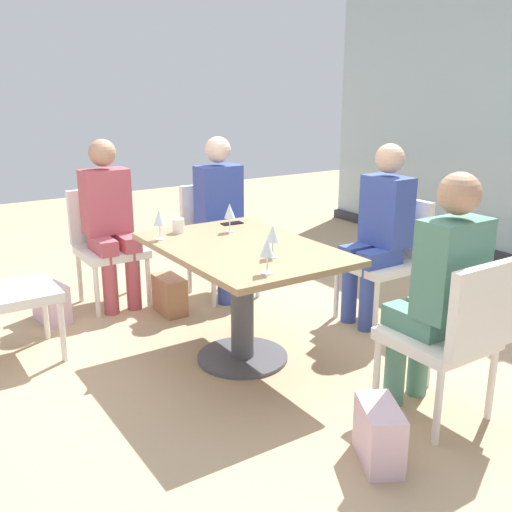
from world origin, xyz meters
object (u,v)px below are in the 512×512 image
(wine_glass_1, at_px, (273,234))
(handbag_2, at_px, (379,434))
(chair_side_end, at_px, (106,239))
(chair_near_window, at_px, (389,252))
(wine_glass_3, at_px, (159,218))
(cell_phone_on_table, at_px, (232,223))
(handbag_0, at_px, (51,303))
(person_far_right, at_px, (440,285))
(handbag_1, at_px, (170,295))
(chair_far_left, at_px, (216,233))
(person_far_left, at_px, (223,210))
(coffee_cup, at_px, (178,226))
(person_near_window, at_px, (379,226))
(chair_far_right, at_px, (454,331))
(wine_glass_2, at_px, (230,212))
(dining_table_main, at_px, (242,276))
(person_side_end, at_px, (110,216))
(wine_glass_0, at_px, (267,248))

(wine_glass_1, distance_m, handbag_2, 1.16)
(chair_side_end, distance_m, chair_near_window, 2.12)
(wine_glass_3, distance_m, cell_phone_on_table, 0.61)
(wine_glass_1, xyz_separation_m, handbag_0, (-1.56, -0.83, -0.72))
(person_far_right, bearing_deg, handbag_1, -165.20)
(chair_far_left, height_order, person_far_left, person_far_left)
(chair_side_end, distance_m, coffee_cup, 1.01)
(wine_glass_3, bearing_deg, chair_near_window, 75.98)
(chair_far_left, bearing_deg, chair_side_end, -109.35)
(wine_glass_1, height_order, handbag_0, wine_glass_1)
(person_near_window, height_order, cell_phone_on_table, person_near_window)
(coffee_cup, bearing_deg, handbag_2, 4.32)
(person_far_right, xyz_separation_m, handbag_1, (-2.00, -0.53, -0.56))
(chair_far_right, relative_size, wine_glass_2, 4.70)
(person_near_window, distance_m, coffee_cup, 1.38)
(coffee_cup, bearing_deg, wine_glass_3, -60.17)
(dining_table_main, bearing_deg, person_side_end, -166.42)
(cell_phone_on_table, xyz_separation_m, handbag_2, (1.72, -0.28, -0.59))
(coffee_cup, relative_size, handbag_2, 0.30)
(wine_glass_0, bearing_deg, coffee_cup, 179.74)
(wine_glass_0, height_order, handbag_2, wine_glass_0)
(person_far_left, bearing_deg, handbag_2, -13.03)
(person_far_right, height_order, wine_glass_2, person_far_right)
(wine_glass_2, height_order, handbag_2, wine_glass_2)
(chair_near_window, height_order, handbag_2, chair_near_window)
(chair_far_right, height_order, wine_glass_3, wine_glass_3)
(wine_glass_1, bearing_deg, cell_phone_on_table, 164.22)
(handbag_0, bearing_deg, chair_side_end, 99.09)
(cell_phone_on_table, bearing_deg, wine_glass_1, -12.48)
(coffee_cup, bearing_deg, person_side_end, -169.65)
(chair_far_right, distance_m, wine_glass_3, 1.80)
(wine_glass_1, xyz_separation_m, cell_phone_on_table, (-0.81, 0.23, -0.13))
(person_side_end, height_order, wine_glass_1, person_side_end)
(chair_near_window, height_order, handbag_1, chair_near_window)
(dining_table_main, xyz_separation_m, coffee_cup, (-0.49, -0.17, 0.23))
(person_side_end, distance_m, cell_phone_on_table, 1.00)
(handbag_0, bearing_deg, wine_glass_1, 16.86)
(dining_table_main, height_order, person_side_end, person_side_end)
(wine_glass_0, distance_m, handbag_1, 1.64)
(person_far_left, xyz_separation_m, coffee_cup, (0.56, -0.65, 0.08))
(chair_far_left, distance_m, handbag_1, 0.67)
(wine_glass_2, height_order, wine_glass_3, same)
(wine_glass_0, bearing_deg, person_near_window, 111.73)
(person_far_left, bearing_deg, wine_glass_2, -27.00)
(chair_side_end, distance_m, chair_far_right, 2.73)
(dining_table_main, xyz_separation_m, handbag_1, (-0.95, -0.04, -0.40))
(person_far_right, relative_size, handbag_2, 4.20)
(dining_table_main, height_order, cell_phone_on_table, cell_phone_on_table)
(chair_side_end, relative_size, handbag_0, 2.90)
(chair_side_end, height_order, person_near_window, person_near_window)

